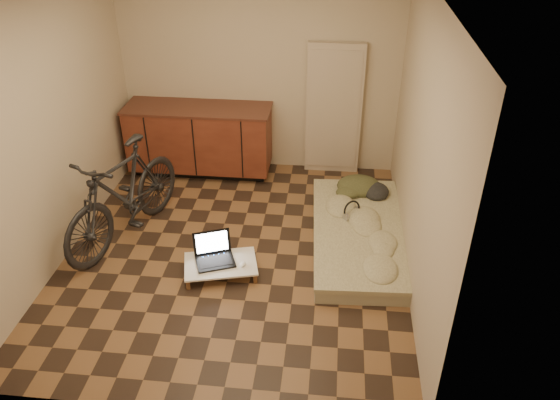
# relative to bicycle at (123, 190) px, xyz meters

# --- Properties ---
(room_shell) EXTENTS (3.50, 4.00, 2.60)m
(room_shell) POSITION_rel_bicycle_xyz_m (1.20, -0.15, 0.70)
(room_shell) COLOR brown
(room_shell) RESTS_ON ground
(cabinets) EXTENTS (1.84, 0.62, 0.91)m
(cabinets) POSITION_rel_bicycle_xyz_m (0.45, 1.56, -0.13)
(cabinets) COLOR black
(cabinets) RESTS_ON ground
(appliance_panel) EXTENTS (0.70, 0.10, 1.70)m
(appliance_panel) POSITION_rel_bicycle_xyz_m (2.15, 1.79, 0.25)
(appliance_panel) COLOR #C6B29D
(appliance_panel) RESTS_ON ground
(bicycle) EXTENTS (1.12, 1.91, 1.19)m
(bicycle) POSITION_rel_bicycle_xyz_m (0.00, 0.00, 0.00)
(bicycle) COLOR black
(bicycle) RESTS_ON ground
(futon) EXTENTS (1.10, 2.12, 0.18)m
(futon) POSITION_rel_bicycle_xyz_m (2.50, 0.17, -0.51)
(futon) COLOR #ABA488
(futon) RESTS_ON ground
(clothing_pile) EXTENTS (0.57, 0.49, 0.22)m
(clothing_pile) POSITION_rel_bicycle_xyz_m (2.55, 0.96, -0.31)
(clothing_pile) COLOR #3F4226
(clothing_pile) RESTS_ON futon
(headphones) EXTENTS (0.34, 0.34, 0.17)m
(headphones) POSITION_rel_bicycle_xyz_m (2.41, 0.39, -0.33)
(headphones) COLOR black
(headphones) RESTS_ON futon
(lap_desk) EXTENTS (0.80, 0.62, 0.12)m
(lap_desk) POSITION_rel_bicycle_xyz_m (1.11, -0.51, -0.49)
(lap_desk) COLOR brown
(lap_desk) RESTS_ON ground
(laptop) EXTENTS (0.47, 0.45, 0.26)m
(laptop) POSITION_rel_bicycle_xyz_m (1.04, -0.46, -0.43)
(laptop) COLOR black
(laptop) RESTS_ON lap_desk
(mouse) EXTENTS (0.06, 0.09, 0.03)m
(mouse) POSITION_rel_bicycle_xyz_m (1.34, -0.52, -0.46)
(mouse) COLOR white
(mouse) RESTS_ON lap_desk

